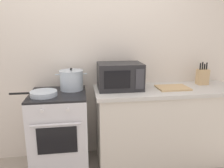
{
  "coord_description": "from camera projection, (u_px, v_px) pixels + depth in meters",
  "views": [
    {
      "loc": [
        -0.1,
        -1.69,
        1.57
      ],
      "look_at": [
        0.24,
        0.6,
        1.0
      ],
      "focal_mm": 34.61,
      "sensor_mm": 36.0,
      "label": 1
    }
  ],
  "objects": [
    {
      "name": "back_wall",
      "position": [
        112.0,
        57.0,
        2.69
      ],
      "size": [
        4.4,
        0.1,
        2.5
      ],
      "primitive_type": "cube",
      "color": "silver",
      "rests_on": "ground_plane"
    },
    {
      "name": "lower_cabinet_right",
      "position": [
        165.0,
        126.0,
        2.63
      ],
      "size": [
        1.64,
        0.56,
        0.88
      ],
      "primitive_type": "cube",
      "color": "beige",
      "rests_on": "ground_plane"
    },
    {
      "name": "countertop_right",
      "position": [
        167.0,
        90.0,
        2.52
      ],
      "size": [
        1.7,
        0.6,
        0.04
      ],
      "primitive_type": "cube",
      "color": "beige",
      "rests_on": "lower_cabinet_right"
    },
    {
      "name": "stove",
      "position": [
        60.0,
        132.0,
        2.43
      ],
      "size": [
        0.6,
        0.64,
        0.92
      ],
      "color": "silver",
      "rests_on": "ground_plane"
    },
    {
      "name": "stock_pot",
      "position": [
        71.0,
        80.0,
        2.44
      ],
      "size": [
        0.35,
        0.27,
        0.25
      ],
      "color": "silver",
      "rests_on": "stove"
    },
    {
      "name": "frying_pan",
      "position": [
        43.0,
        93.0,
        2.22
      ],
      "size": [
        0.47,
        0.27,
        0.05
      ],
      "color": "silver",
      "rests_on": "stove"
    },
    {
      "name": "microwave",
      "position": [
        120.0,
        76.0,
        2.46
      ],
      "size": [
        0.5,
        0.37,
        0.3
      ],
      "color": "#232326",
      "rests_on": "countertop_right"
    },
    {
      "name": "cutting_board",
      "position": [
        173.0,
        88.0,
        2.51
      ],
      "size": [
        0.36,
        0.26,
        0.02
      ],
      "primitive_type": "cube",
      "color": "tan",
      "rests_on": "countertop_right"
    },
    {
      "name": "knife_block",
      "position": [
        202.0,
        77.0,
        2.68
      ],
      "size": [
        0.13,
        0.1,
        0.28
      ],
      "color": "tan",
      "rests_on": "countertop_right"
    }
  ]
}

